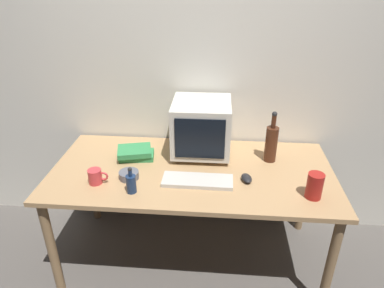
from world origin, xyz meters
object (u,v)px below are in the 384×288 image
Objects in this scene: keyboard at (198,181)px; metal_canister at (315,186)px; crt_monitor at (201,127)px; cd_spindle at (129,175)px; book_stack at (136,153)px; bottle_short at (131,183)px; computer_mouse at (247,178)px; bottle_tall at (271,143)px; mug at (96,176)px.

keyboard is 0.66m from metal_canister.
cd_spindle is (-0.42, -0.36, -0.17)m from crt_monitor.
keyboard is at bearing 171.89° from metal_canister.
metal_canister is (1.09, -0.35, 0.04)m from book_stack.
metal_canister is (1.02, 0.03, 0.01)m from bottle_short.
computer_mouse is (0.29, -0.33, -0.17)m from crt_monitor.
keyboard is 2.57× the size of bottle_short.
metal_canister reaches higher than book_stack.
book_stack is 1.14m from metal_canister.
bottle_tall is 1.12m from mug.
computer_mouse is at bearing -122.25° from bottle_tall.
cd_spindle is at bearing -86.52° from book_stack.
keyboard is at bearing -146.30° from bottle_tall.
bottle_short is (-0.37, -0.13, 0.05)m from keyboard.
cd_spindle is 0.80× the size of metal_canister.
cd_spindle is at bearing 170.02° from computer_mouse.
mug is 1.00× the size of cd_spindle.
mug is (-0.89, -0.10, 0.03)m from computer_mouse.
bottle_short is 0.63× the size of book_stack.
cd_spindle is (-0.71, -0.03, 0.00)m from computer_mouse.
bottle_tall is (0.46, 0.31, 0.12)m from keyboard.
bottle_tall reaches higher than mug.
mug is at bearing -161.17° from bottle_tall.
bottle_short is at bearing -178.05° from metal_canister.
mug is at bearing 162.74° from bottle_short.
bottle_tall is at bearing -8.25° from crt_monitor.
computer_mouse is 0.68m from bottle_short.
crt_monitor reaches higher than cd_spindle.
computer_mouse is 0.61× the size of bottle_short.
computer_mouse is at bearing 159.41° from metal_canister.
book_stack is (-0.43, -0.11, -0.16)m from crt_monitor.
crt_monitor reaches higher than metal_canister.
crt_monitor is 0.63m from bottle_short.
bottle_tall is 0.93m from cd_spindle.
mug is 1.25m from metal_canister.
book_stack is (-0.43, 0.26, 0.03)m from keyboard.
keyboard is at bearing 5.28° from mug.
keyboard is at bearing 175.85° from computer_mouse.
cd_spindle is at bearing -139.23° from crt_monitor.
bottle_short reaches higher than mug.
cd_spindle is at bearing 20.40° from mug.
computer_mouse is 0.33m from bottle_tall.
bottle_tall is 2.31× the size of metal_canister.
bottle_short is at bearing -177.97° from computer_mouse.
bottle_tall is 0.94m from bottle_short.
keyboard is (0.00, -0.37, -0.18)m from crt_monitor.
crt_monitor is at bearing 90.73° from keyboard.
bottle_short reaches higher than metal_canister.
bottle_tall reaches higher than keyboard.
metal_canister is at bearing -35.42° from crt_monitor.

